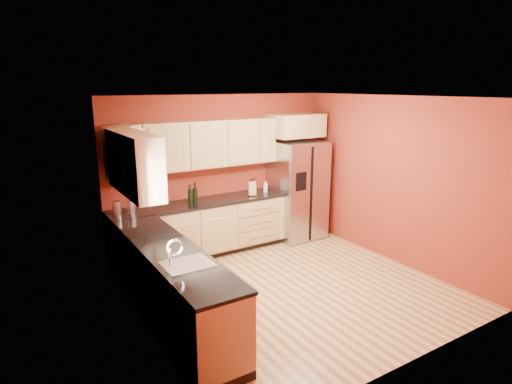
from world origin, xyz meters
The scene contains 23 objects.
floor centered at (0.00, 0.00, 0.00)m, with size 4.00×4.00×0.00m, color brown.
ceiling centered at (0.00, 0.00, 2.60)m, with size 4.00×4.00×0.00m, color silver.
wall_back centered at (0.00, 2.00, 1.30)m, with size 4.00×0.04×2.60m, color maroon.
wall_front centered at (0.00, -2.00, 1.30)m, with size 4.00×0.04×2.60m, color maroon.
wall_left centered at (-2.00, 0.00, 1.30)m, with size 0.04×4.00×2.60m, color maroon.
wall_right centered at (2.00, 0.00, 1.30)m, with size 0.04×4.00×2.60m, color maroon.
base_cabinets_back centered at (-0.55, 1.70, 0.44)m, with size 2.90×0.60×0.88m, color tan.
base_cabinets_left centered at (-1.70, 0.00, 0.44)m, with size 0.60×2.80×0.88m, color tan.
countertop_back centered at (-0.55, 1.69, 0.90)m, with size 2.90×0.62×0.04m, color black.
countertop_left centered at (-1.69, 0.00, 0.90)m, with size 0.62×2.80×0.04m, color black.
upper_cabinets_back centered at (-0.25, 1.83, 1.83)m, with size 2.30×0.33×0.75m, color tan.
upper_cabinets_left centered at (-1.83, 0.72, 1.83)m, with size 0.33×1.35×0.75m, color tan.
corner_upper_cabinet centered at (-1.67, 1.67, 1.83)m, with size 0.62×0.33×0.75m, color tan.
over_fridge_cabinet centered at (1.35, 1.70, 2.05)m, with size 0.92×0.60×0.40m, color tan.
refrigerator centered at (1.35, 1.62, 0.89)m, with size 0.90×0.75×1.78m, color silver.
window centered at (-1.98, -0.50, 1.55)m, with size 0.03×0.90×1.00m, color white.
sink_faucet centered at (-1.69, -0.50, 1.07)m, with size 0.50×0.42×0.30m, color white, non-canonical shape.
canister_left centered at (-1.85, 1.70, 1.02)m, with size 0.12×0.12×0.20m, color silver.
canister_right centered at (-1.66, 1.65, 1.02)m, with size 0.12×0.12×0.20m, color silver.
wine_bottle_a centered at (-0.64, 1.65, 1.09)m, with size 0.08×0.08×0.34m, color black, non-canonical shape.
wine_bottle_b centered at (-0.73, 1.66, 1.08)m, with size 0.07×0.07×0.32m, color black, non-canonical shape.
knife_block centered at (0.39, 1.63, 1.04)m, with size 0.12×0.11×0.24m, color #AA8252.
soap_dispenser centered at (0.70, 1.68, 1.02)m, with size 0.07×0.07×0.20m, color silver.
Camera 1 is at (-3.27, -4.41, 2.75)m, focal length 30.00 mm.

